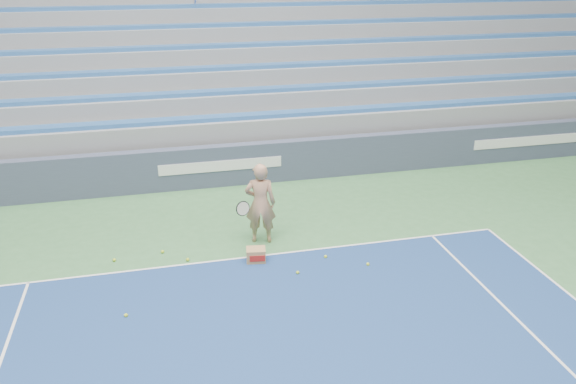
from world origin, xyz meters
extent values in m
cube|color=white|center=(0.00, 11.88, 0.01)|extent=(10.97, 0.05, 0.00)
cube|color=#3C445B|center=(0.00, 15.88, 0.55)|extent=(30.00, 0.30, 1.10)
cube|color=white|center=(0.00, 15.72, 0.60)|extent=(3.20, 0.02, 0.28)
cube|color=white|center=(9.00, 15.72, 0.60)|extent=(3.40, 0.02, 0.28)
cube|color=gray|center=(0.00, 20.43, 0.55)|extent=(30.00, 8.50, 1.10)
cube|color=gray|center=(0.00, 20.43, 1.35)|extent=(30.00, 8.50, 0.50)
cube|color=#2D5DA2|center=(0.00, 16.56, 1.66)|extent=(29.60, 0.42, 0.11)
cube|color=gray|center=(0.00, 20.86, 1.85)|extent=(30.00, 7.65, 0.50)
cube|color=#2D5DA2|center=(0.00, 17.41, 2.16)|extent=(29.60, 0.42, 0.11)
cube|color=gray|center=(0.00, 21.28, 2.35)|extent=(30.00, 6.80, 0.50)
cube|color=#2D5DA2|center=(0.00, 18.26, 2.66)|extent=(29.60, 0.42, 0.11)
cube|color=gray|center=(0.00, 21.71, 2.85)|extent=(30.00, 5.95, 0.50)
cube|color=#2D5DA2|center=(0.00, 19.11, 3.16)|extent=(29.60, 0.42, 0.11)
cube|color=gray|center=(0.00, 22.13, 3.35)|extent=(30.00, 5.10, 0.50)
cube|color=#2D5DA2|center=(0.00, 19.96, 3.66)|extent=(29.60, 0.42, 0.11)
cube|color=gray|center=(0.00, 22.56, 3.85)|extent=(30.00, 4.25, 0.50)
cube|color=#2D5DA2|center=(0.00, 20.81, 4.15)|extent=(29.60, 0.42, 0.11)
cube|color=gray|center=(0.00, 24.98, 3.65)|extent=(31.00, 0.40, 7.30)
imported|color=tan|center=(0.45, 12.54, 0.88)|extent=(0.72, 0.56, 1.77)
cylinder|color=black|center=(0.10, 12.29, 0.95)|extent=(0.12, 0.27, 0.08)
cylinder|color=beige|center=(0.00, 12.01, 1.05)|extent=(0.29, 0.16, 0.28)
torus|color=black|center=(0.00, 12.01, 1.05)|extent=(0.31, 0.18, 0.30)
cube|color=#A47D4F|center=(0.18, 11.71, 0.14)|extent=(0.42, 0.34, 0.28)
cube|color=#B21E19|center=(0.18, 11.56, 0.14)|extent=(0.30, 0.06, 0.13)
sphere|color=#C2D72B|center=(1.58, 11.51, 0.03)|extent=(0.07, 0.07, 0.07)
sphere|color=#C2D72B|center=(0.87, 11.04, 0.03)|extent=(0.07, 0.07, 0.07)
sphere|color=#C2D72B|center=(2.30, 11.03, 0.03)|extent=(0.07, 0.07, 0.07)
sphere|color=#C2D72B|center=(-2.58, 12.35, 0.03)|extent=(0.07, 0.07, 0.07)
sphere|color=#C2D72B|center=(-1.63, 12.48, 0.03)|extent=(0.07, 0.07, 0.07)
sphere|color=#C2D72B|center=(-1.15, 12.03, 0.03)|extent=(0.07, 0.07, 0.07)
sphere|color=#C2D72B|center=(-2.30, 10.37, 0.03)|extent=(0.07, 0.07, 0.07)
camera|label=1|loc=(-1.45, 2.03, 5.69)|focal=35.00mm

